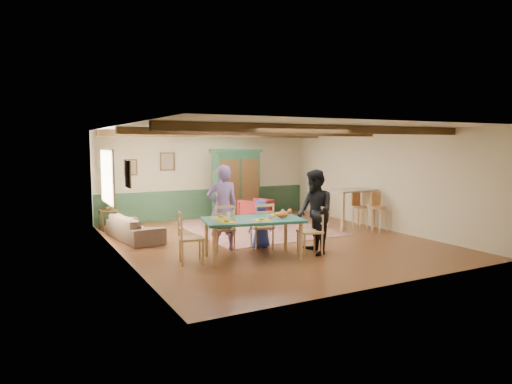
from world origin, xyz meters
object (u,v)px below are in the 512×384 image
dining_table (253,239)px  dining_chair_far_left (223,228)px  end_table (108,220)px  counter_table (351,209)px  armoire (236,184)px  dining_chair_end_right (310,230)px  person_child (261,224)px  cat (282,214)px  armchair (256,211)px  person_man (222,208)px  bar_stool_left (360,211)px  sofa (135,228)px  dining_chair_end_left (191,237)px  person_woman (315,212)px  table_lamp (108,200)px  bar_stool_right (380,212)px  dining_chair_far_right (262,226)px

dining_table → dining_chair_far_left: (-0.27, 0.86, 0.11)m
end_table → counter_table: 6.64m
armoire → dining_chair_end_right: bearing=-97.1°
person_child → counter_table: person_child is taller
cat → armchair: 4.14m
person_man → person_child: bearing=-180.0°
cat → bar_stool_left: size_ratio=0.39×
sofa → end_table: bearing=5.2°
person_child → counter_table: (3.37, 0.97, -0.00)m
dining_chair_end_left → person_man: bearing=-43.2°
dining_chair_far_left → dining_chair_end_right: size_ratio=1.00×
person_woman → armchair: person_woman is taller
person_man → cat: (0.82, -1.17, -0.02)m
cat → counter_table: bearing=41.4°
dining_chair_far_left → table_lamp: size_ratio=2.01×
dining_chair_end_left → cat: (1.79, -0.48, 0.40)m
dining_chair_end_left → armoire: bearing=-23.5°
dining_chair_end_right → person_man: person_man is taller
sofa → table_lamp: 1.70m
table_lamp → bar_stool_right: table_lamp is taller
dining_chair_end_right → armoire: bearing=-175.3°
armchair → bar_stool_left: 3.00m
cat → armchair: bearing=81.2°
person_man → table_lamp: bearing=-52.1°
end_table → dining_chair_end_right: bearing=-55.7°
bar_stool_left → end_table: bearing=147.0°
person_woman → bar_stool_left: (2.75, 1.75, -0.40)m
armoire → person_child: bearing=-107.8°
dining_chair_end_right → counter_table: bearing=137.3°
counter_table → dining_table: bearing=-156.4°
dining_chair_far_right → cat: dining_chair_far_right is taller
dining_table → table_lamp: bearing=114.2°
cat → bar_stool_left: (3.52, 1.71, -0.42)m
dining_chair_end_left → dining_table: bearing=-90.0°
dining_chair_far_right → dining_chair_end_right: same height
sofa → bar_stool_right: bearing=-115.7°
person_woman → table_lamp: (-3.37, 4.81, -0.08)m
dining_chair_far_right → end_table: (-2.62, 3.86, -0.24)m
dining_table → cat: 0.79m
dining_chair_end_left → table_lamp: size_ratio=2.01×
cat → dining_chair_end_right: bearing=9.5°
person_man → bar_stool_right: 4.57m
dining_chair_far_right → armoire: (1.22, 3.90, 0.57)m
armchair → bar_stool_right: bar_stool_right is taller
person_child → armchair: (1.39, 2.86, -0.18)m
dining_table → bar_stool_right: bar_stool_right is taller
person_woman → armchair: size_ratio=2.24×
armoire → sofa: size_ratio=1.09×
dining_chair_end_left → sofa: size_ratio=0.52×
dining_chair_end_right → person_man: bearing=-117.3°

